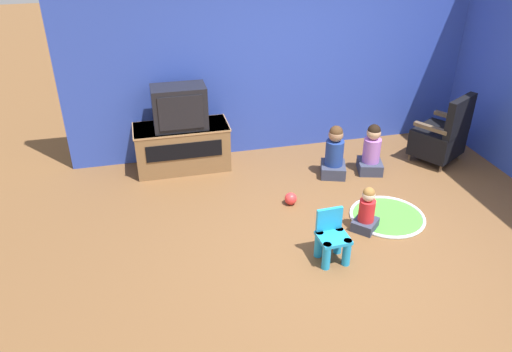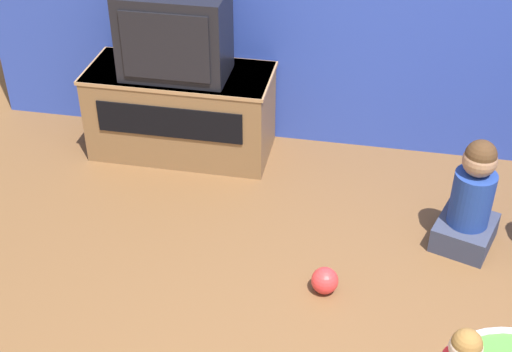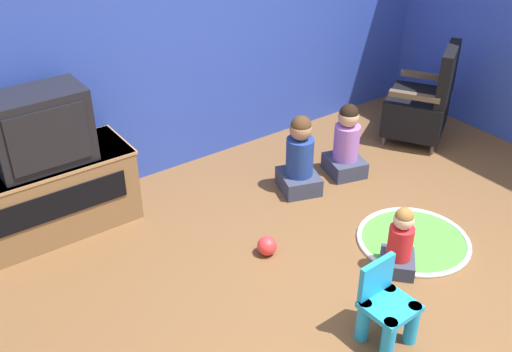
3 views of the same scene
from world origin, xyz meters
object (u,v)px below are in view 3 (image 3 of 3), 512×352
black_armchair (422,105)px  yellow_kid_chair (386,311)px  television (40,129)px  child_watching_center (400,244)px  tv_cabinet (52,193)px  toy_ball (267,246)px  child_watching_left (346,144)px  child_watching_right (300,159)px

black_armchair → yellow_kid_chair: bearing=6.2°
television → child_watching_center: (1.77, -1.86, -0.65)m
tv_cabinet → television: television is taller
black_armchair → toy_ball: (-2.29, -0.59, -0.29)m
child_watching_left → child_watching_center: 1.35m
black_armchair → yellow_kid_chair: 2.76m
yellow_kid_chair → child_watching_right: size_ratio=0.77×
yellow_kid_chair → toy_ball: size_ratio=3.66×
tv_cabinet → yellow_kid_chair: (1.22, -2.29, -0.09)m
television → child_watching_center: 2.64m
child_watching_right → television: bearing=90.1°
child_watching_left → child_watching_center: bearing=168.5°
black_armchair → toy_ball: 2.39m
black_armchair → child_watching_left: 1.05m
black_armchair → child_watching_left: size_ratio=1.44×
television → yellow_kid_chair: 2.64m
yellow_kid_chair → child_watching_center: 0.68m
child_watching_right → toy_ball: child_watching_right is taller
yellow_kid_chair → tv_cabinet: bearing=115.6°
tv_cabinet → child_watching_center: tv_cabinet is taller
television → child_watching_center: bearing=-46.4°
television → black_armchair: 3.51m
child_watching_center → toy_ball: 0.94m
black_armchair → television: bearing=-40.6°
toy_ball → child_watching_right: bearing=36.5°
tv_cabinet → child_watching_center: size_ratio=2.34×
tv_cabinet → child_watching_center: (1.77, -1.90, -0.09)m
child_watching_left → toy_ball: child_watching_left is taller
toy_ball → black_armchair: bearing=14.4°
child_watching_left → toy_ball: bearing=128.2°
child_watching_right → tv_cabinet: bearing=89.0°
child_watching_left → child_watching_right: (-0.51, 0.03, 0.01)m
child_watching_left → child_watching_right: 0.51m
yellow_kid_chair → child_watching_right: 1.75m
child_watching_right → yellow_kid_chair: bearing=176.7°
child_watching_center → toy_ball: size_ratio=3.59×
television → child_watching_left: size_ratio=1.00×
television → toy_ball: bearing=-46.3°
yellow_kid_chair → child_watching_center: (0.55, 0.39, 0.01)m
toy_ball → yellow_kid_chair: bearing=-85.1°
child_watching_left → black_armchair: bearing=-71.0°
television → yellow_kid_chair: size_ratio=1.26×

